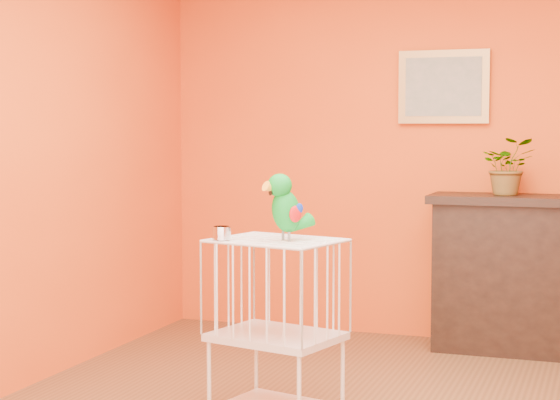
% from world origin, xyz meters
% --- Properties ---
extents(room_shell, '(4.50, 4.50, 4.50)m').
position_xyz_m(room_shell, '(0.00, 0.00, 1.58)').
color(room_shell, '#DE5114').
rests_on(room_shell, ground).
extents(console_cabinet, '(1.39, 0.50, 1.03)m').
position_xyz_m(console_cabinet, '(0.66, 2.01, 0.52)').
color(console_cabinet, black).
rests_on(console_cabinet, ground).
extents(potted_plant, '(0.40, 0.43, 0.29)m').
position_xyz_m(potted_plant, '(0.46, 2.02, 1.18)').
color(potted_plant, '#26722D').
rests_on(potted_plant, console_cabinet).
extents(framed_picture, '(0.62, 0.04, 0.50)m').
position_xyz_m(framed_picture, '(0.00, 2.22, 1.75)').
color(framed_picture, '#A4753A').
rests_on(framed_picture, room_shell).
extents(birdcage, '(0.68, 0.58, 0.91)m').
position_xyz_m(birdcage, '(-0.46, 0.11, 0.47)').
color(birdcage, silver).
rests_on(birdcage, ground).
extents(feed_cup, '(0.09, 0.09, 0.06)m').
position_xyz_m(feed_cup, '(-0.70, -0.01, 0.95)').
color(feed_cup, silver).
rests_on(feed_cup, birdcage).
extents(parrot, '(0.23, 0.27, 0.33)m').
position_xyz_m(parrot, '(-0.40, 0.09, 1.08)').
color(parrot, '#59544C').
rests_on(parrot, birdcage).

